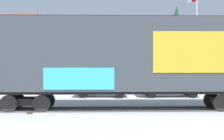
{
  "coord_description": "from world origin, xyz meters",
  "views": [
    {
      "loc": [
        0.07,
        -16.06,
        2.53
      ],
      "look_at": [
        -0.24,
        2.48,
        2.14
      ],
      "focal_mm": 47.06,
      "sensor_mm": 36.0,
      "label": 1
    }
  ],
  "objects_px": {
    "flagpole": "(195,30)",
    "parked_car_white": "(102,86)",
    "freight_car": "(131,56)",
    "parked_car_silver": "(169,85)"
  },
  "relations": [
    {
      "from": "freight_car",
      "to": "flagpole",
      "type": "distance_m",
      "value": 15.28
    },
    {
      "from": "freight_car",
      "to": "parked_car_silver",
      "type": "xyz_separation_m",
      "value": [
        3.24,
        6.54,
        -2.09
      ]
    },
    {
      "from": "parked_car_white",
      "to": "parked_car_silver",
      "type": "height_order",
      "value": "parked_car_silver"
    },
    {
      "from": "flagpole",
      "to": "parked_car_white",
      "type": "height_order",
      "value": "flagpole"
    },
    {
      "from": "freight_car",
      "to": "parked_car_silver",
      "type": "relative_size",
      "value": 3.68
    },
    {
      "from": "flagpole",
      "to": "parked_car_silver",
      "type": "xyz_separation_m",
      "value": [
        -3.78,
        -6.71,
        -5.02
      ]
    },
    {
      "from": "freight_car",
      "to": "parked_car_white",
      "type": "xyz_separation_m",
      "value": [
        -1.93,
        6.44,
        -2.12
      ]
    },
    {
      "from": "freight_car",
      "to": "parked_car_silver",
      "type": "distance_m",
      "value": 7.59
    },
    {
      "from": "parked_car_white",
      "to": "parked_car_silver",
      "type": "bearing_deg",
      "value": 1.1
    },
    {
      "from": "parked_car_white",
      "to": "freight_car",
      "type": "bearing_deg",
      "value": -73.31
    }
  ]
}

